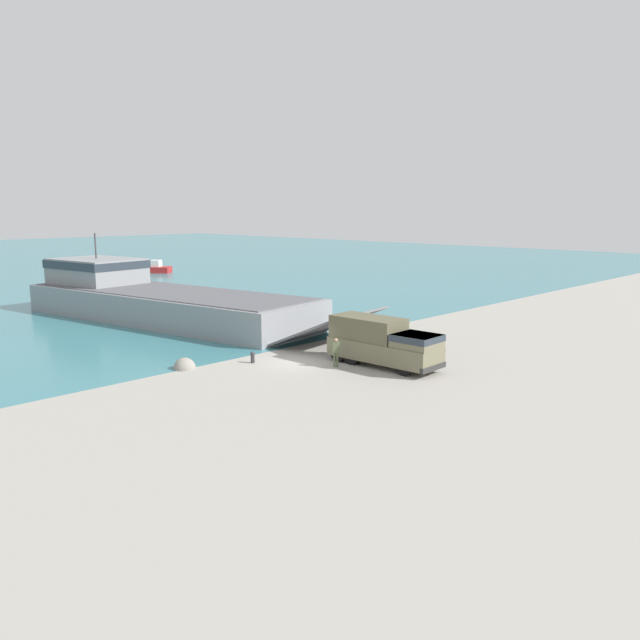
% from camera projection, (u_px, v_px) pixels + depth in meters
% --- Properties ---
extents(ground_plane, '(240.00, 240.00, 0.00)m').
position_uv_depth(ground_plane, '(298.00, 362.00, 39.42)').
color(ground_plane, '#9E998E').
extents(landing_craft, '(13.15, 35.11, 7.32)m').
position_uv_depth(landing_craft, '(154.00, 298.00, 55.12)').
color(landing_craft, gray).
rests_on(landing_craft, ground_plane).
extents(military_truck, '(2.64, 7.39, 2.94)m').
position_uv_depth(military_truck, '(383.00, 342.00, 38.23)').
color(military_truck, '#6B664C').
rests_on(military_truck, ground_plane).
extents(soldier_on_ramp, '(0.49, 0.46, 1.80)m').
position_uv_depth(soldier_on_ramp, '(336.00, 350.00, 38.01)').
color(soldier_on_ramp, '#566042').
rests_on(soldier_on_ramp, ground_plane).
extents(moored_boat_a, '(5.26, 5.57, 1.92)m').
position_uv_depth(moored_boat_a, '(154.00, 268.00, 94.96)').
color(moored_boat_a, '#B22323').
rests_on(moored_boat_a, ground_plane).
extents(moored_boat_b, '(4.89, 6.19, 1.93)m').
position_uv_depth(moored_boat_b, '(123.00, 267.00, 98.11)').
color(moored_boat_b, '#B22323').
rests_on(moored_boat_b, ground_plane).
extents(mooring_bollard, '(0.29, 0.29, 0.73)m').
position_uv_depth(mooring_bollard, '(253.00, 357.00, 39.17)').
color(mooring_bollard, '#333338').
rests_on(mooring_bollard, ground_plane).
extents(shoreline_rock_a, '(0.78, 0.78, 0.78)m').
position_uv_depth(shoreline_rock_a, '(395.00, 324.00, 52.55)').
color(shoreline_rock_a, gray).
rests_on(shoreline_rock_a, ground_plane).
extents(shoreline_rock_b, '(1.36, 1.36, 1.36)m').
position_uv_depth(shoreline_rock_b, '(185.00, 369.00, 37.81)').
color(shoreline_rock_b, gray).
rests_on(shoreline_rock_b, ground_plane).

